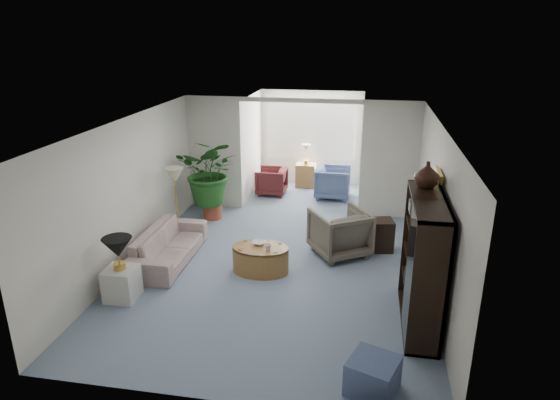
% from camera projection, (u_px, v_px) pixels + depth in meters
% --- Properties ---
extents(floor, '(6.00, 6.00, 0.00)m').
position_uv_depth(floor, '(274.00, 274.00, 8.17)').
color(floor, gray).
rests_on(floor, ground).
extents(sunroom_floor, '(2.60, 2.60, 0.00)m').
position_uv_depth(sunroom_floor, '(305.00, 195.00, 11.98)').
color(sunroom_floor, gray).
rests_on(sunroom_floor, ground).
extents(back_pier_left, '(1.20, 0.12, 2.50)m').
position_uv_depth(back_pier_left, '(214.00, 153.00, 10.85)').
color(back_pier_left, silver).
rests_on(back_pier_left, ground).
extents(back_pier_right, '(1.20, 0.12, 2.50)m').
position_uv_depth(back_pier_right, '(390.00, 161.00, 10.23)').
color(back_pier_right, silver).
rests_on(back_pier_right, ground).
extents(back_header, '(2.60, 0.12, 0.10)m').
position_uv_depth(back_header, '(300.00, 100.00, 10.14)').
color(back_header, silver).
rests_on(back_header, back_pier_left).
extents(window_pane, '(2.20, 0.02, 1.50)m').
position_uv_depth(window_pane, '(311.00, 130.00, 12.51)').
color(window_pane, white).
extents(window_blinds, '(2.20, 0.02, 1.50)m').
position_uv_depth(window_blinds, '(311.00, 130.00, 12.49)').
color(window_blinds, white).
extents(framed_picture, '(0.04, 0.50, 0.40)m').
position_uv_depth(framed_picture, '(438.00, 187.00, 7.11)').
color(framed_picture, beige).
extents(sofa, '(0.79, 1.99, 0.58)m').
position_uv_depth(sofa, '(169.00, 245.00, 8.56)').
color(sofa, '#B3A997').
rests_on(sofa, ground).
extents(end_table, '(0.46, 0.46, 0.50)m').
position_uv_depth(end_table, '(122.00, 284.00, 7.36)').
color(end_table, beige).
rests_on(end_table, ground).
extents(table_lamp, '(0.44, 0.44, 0.30)m').
position_uv_depth(table_lamp, '(118.00, 248.00, 7.16)').
color(table_lamp, black).
rests_on(table_lamp, end_table).
extents(floor_lamp, '(0.36, 0.36, 0.28)m').
position_uv_depth(floor_lamp, '(174.00, 175.00, 9.24)').
color(floor_lamp, beige).
rests_on(floor_lamp, ground).
extents(coffee_table, '(1.11, 1.11, 0.45)m').
position_uv_depth(coffee_table, '(261.00, 259.00, 8.19)').
color(coffee_table, olive).
rests_on(coffee_table, ground).
extents(coffee_bowl, '(0.25, 0.25, 0.05)m').
position_uv_depth(coffee_bowl, '(259.00, 243.00, 8.20)').
color(coffee_bowl, white).
rests_on(coffee_bowl, coffee_table).
extents(coffee_cup, '(0.12, 0.12, 0.10)m').
position_uv_depth(coffee_cup, '(268.00, 247.00, 7.98)').
color(coffee_cup, beige).
rests_on(coffee_cup, coffee_table).
extents(wingback_chair, '(1.25, 1.26, 0.84)m').
position_uv_depth(wingback_chair, '(340.00, 232.00, 8.76)').
color(wingback_chair, '#645E4F').
rests_on(wingback_chair, ground).
extents(side_table_dark, '(0.56, 0.49, 0.59)m').
position_uv_depth(side_table_dark, '(379.00, 235.00, 8.96)').
color(side_table_dark, black).
rests_on(side_table_dark, ground).
extents(entertainment_cabinet, '(0.44, 1.64, 1.82)m').
position_uv_depth(entertainment_cabinet, '(423.00, 263.00, 6.55)').
color(entertainment_cabinet, black).
rests_on(entertainment_cabinet, ground).
extents(cabinet_urn, '(0.34, 0.34, 0.36)m').
position_uv_depth(cabinet_urn, '(427.00, 175.00, 6.65)').
color(cabinet_urn, black).
rests_on(cabinet_urn, entertainment_cabinet).
extents(ottoman, '(0.66, 0.66, 0.41)m').
position_uv_depth(ottoman, '(373.00, 376.00, 5.48)').
color(ottoman, slate).
rests_on(ottoman, ground).
extents(plant_pot, '(0.40, 0.40, 0.32)m').
position_uv_depth(plant_pot, '(213.00, 211.00, 10.52)').
color(plant_pot, brown).
rests_on(plant_pot, ground).
extents(house_plant, '(1.29, 1.12, 1.44)m').
position_uv_depth(house_plant, '(211.00, 172.00, 10.22)').
color(house_plant, '#1E511B').
rests_on(house_plant, plant_pot).
extents(sunroom_chair_blue, '(0.83, 0.81, 0.75)m').
position_uv_depth(sunroom_chair_blue, '(333.00, 183.00, 11.72)').
color(sunroom_chair_blue, slate).
rests_on(sunroom_chair_blue, ground).
extents(sunroom_chair_maroon, '(0.72, 0.70, 0.65)m').
position_uv_depth(sunroom_chair_maroon, '(271.00, 181.00, 11.98)').
color(sunroom_chair_maroon, '#561F1D').
rests_on(sunroom_chair_maroon, ground).
extents(sunroom_table, '(0.49, 0.38, 0.59)m').
position_uv_depth(sunroom_table, '(306.00, 175.00, 12.56)').
color(sunroom_table, olive).
rests_on(sunroom_table, ground).
extents(shelf_clutter, '(0.30, 1.04, 1.06)m').
position_uv_depth(shelf_clutter, '(421.00, 243.00, 6.47)').
color(shelf_clutter, '#3B3836').
rests_on(shelf_clutter, entertainment_cabinet).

